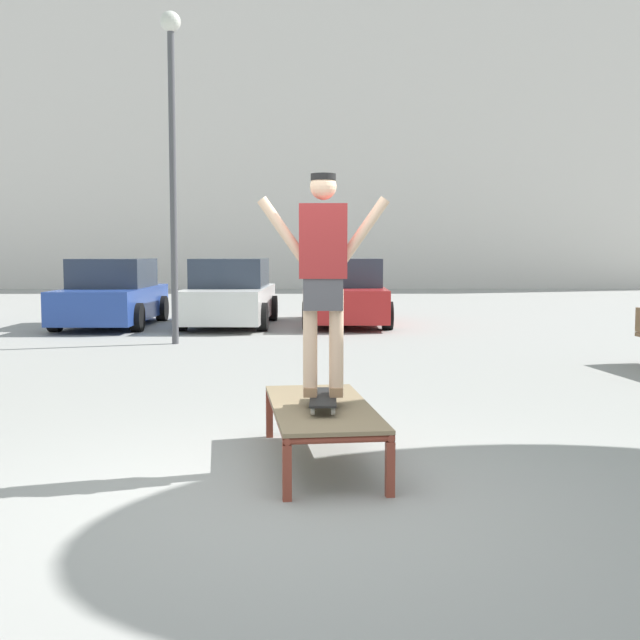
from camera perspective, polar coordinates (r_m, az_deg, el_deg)
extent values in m
plane|color=#999993|center=(5.54, -2.85, -12.52)|extent=(120.00, 120.00, 0.00)
cube|color=silver|center=(37.69, -2.64, 12.39)|extent=(40.67, 4.00, 13.10)
cube|color=brown|center=(7.18, -3.64, -6.89)|extent=(0.07, 0.07, 0.38)
cube|color=brown|center=(7.25, 1.92, -6.76)|extent=(0.07, 0.07, 0.38)
cube|color=brown|center=(5.39, -2.38, -10.88)|extent=(0.07, 0.07, 0.38)
cube|color=brown|center=(5.50, 5.04, -10.60)|extent=(0.07, 0.07, 0.38)
cylinder|color=brown|center=(6.23, -3.12, -6.68)|extent=(0.28, 1.89, 0.05)
cylinder|color=brown|center=(6.32, 3.27, -6.52)|extent=(0.28, 1.89, 0.05)
cylinder|color=brown|center=(7.17, -0.85, -5.15)|extent=(0.76, 0.14, 0.05)
cylinder|color=brown|center=(5.38, 1.37, -8.56)|extent=(0.76, 0.14, 0.05)
cube|color=#847051|center=(6.26, 0.10, -6.25)|extent=(0.98, 1.98, 0.03)
cube|color=black|center=(6.13, 0.23, -5.55)|extent=(0.21, 0.80, 0.02)
cylinder|color=silver|center=(6.42, -0.42, -5.58)|extent=(0.03, 0.06, 0.06)
cylinder|color=silver|center=(6.42, 0.92, -5.58)|extent=(0.03, 0.06, 0.06)
cylinder|color=silver|center=(5.87, -0.53, -6.58)|extent=(0.03, 0.06, 0.06)
cylinder|color=silver|center=(5.87, 0.95, -6.58)|extent=(0.03, 0.06, 0.06)
cylinder|color=beige|center=(6.07, -0.71, -1.66)|extent=(0.11, 0.11, 0.82)
cube|color=#99704C|center=(6.18, -0.70, -5.07)|extent=(0.10, 0.24, 0.07)
cylinder|color=beige|center=(6.07, 1.18, -1.67)|extent=(0.11, 0.11, 0.82)
cube|color=#99704C|center=(6.18, 1.17, -5.07)|extent=(0.10, 0.24, 0.07)
cube|color=#4C4C51|center=(6.04, 0.23, 1.86)|extent=(0.30, 0.21, 0.24)
cube|color=maroon|center=(6.03, 0.24, 5.66)|extent=(0.36, 0.23, 0.56)
cylinder|color=beige|center=(6.04, -2.63, 6.38)|extent=(0.40, 0.09, 0.52)
cylinder|color=beige|center=(6.04, 3.10, 6.38)|extent=(0.40, 0.09, 0.52)
sphere|color=beige|center=(6.05, 0.24, 9.54)|extent=(0.20, 0.20, 0.20)
cylinder|color=black|center=(6.06, 0.24, 10.20)|extent=(0.19, 0.19, 0.05)
cube|color=#28479E|center=(18.33, -14.66, 1.18)|extent=(1.73, 4.21, 0.70)
cube|color=#2D3847|center=(18.44, -14.59, 3.29)|extent=(1.58, 2.11, 0.64)
cylinder|color=black|center=(16.88, -12.98, 0.19)|extent=(0.22, 0.60, 0.60)
cylinder|color=black|center=(17.34, -18.46, 0.18)|extent=(0.22, 0.60, 0.60)
cylinder|color=black|center=(19.42, -11.25, 0.83)|extent=(0.22, 0.60, 0.60)
cylinder|color=black|center=(19.82, -16.08, 0.81)|extent=(0.22, 0.60, 0.60)
cube|color=silver|center=(17.95, -6.48, 1.23)|extent=(1.82, 4.25, 0.70)
cube|color=#2D3847|center=(18.07, -6.43, 3.38)|extent=(1.62, 2.14, 0.64)
cylinder|color=black|center=(16.58, -4.16, 0.22)|extent=(0.24, 0.61, 0.60)
cylinder|color=black|center=(16.83, -9.93, 0.23)|extent=(0.24, 0.61, 0.60)
cylinder|color=black|center=(19.17, -3.43, 0.86)|extent=(0.24, 0.61, 0.60)
cylinder|color=black|center=(19.38, -8.44, 0.86)|extent=(0.24, 0.61, 0.60)
cube|color=red|center=(18.18, 1.85, 1.31)|extent=(1.74, 4.22, 0.70)
cube|color=#2D3847|center=(18.30, 1.85, 3.43)|extent=(1.58, 2.11, 0.64)
cylinder|color=black|center=(16.94, 4.86, 0.32)|extent=(0.23, 0.60, 0.60)
cylinder|color=black|center=(16.89, -0.90, 0.32)|extent=(0.23, 0.60, 0.60)
cylinder|color=black|center=(19.53, 4.23, 0.93)|extent=(0.23, 0.60, 0.60)
cylinder|color=black|center=(19.48, -0.76, 0.93)|extent=(0.23, 0.60, 0.60)
cylinder|color=#4C4C51|center=(14.52, -10.48, 9.16)|extent=(0.12, 0.12, 5.50)
sphere|color=silver|center=(15.02, -10.67, 20.26)|extent=(0.36, 0.36, 0.36)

